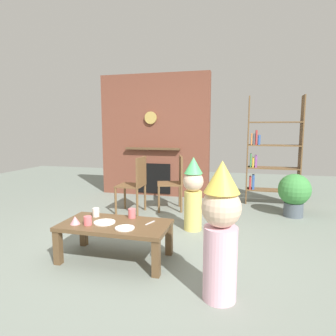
{
  "coord_description": "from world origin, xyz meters",
  "views": [
    {
      "loc": [
        1.01,
        -2.98,
        1.34
      ],
      "look_at": [
        0.15,
        0.4,
        0.87
      ],
      "focal_mm": 31.01,
      "sensor_mm": 36.0,
      "label": 1
    }
  ],
  "objects": [
    {
      "name": "child_with_cone_hat",
      "position": [
        0.88,
        -0.8,
        0.58
      ],
      "size": [
        0.31,
        0.31,
        1.11
      ],
      "rotation": [
        0.0,
        0.0,
        2.75
      ],
      "color": "#EAB2C6",
      "rests_on": "ground_plane"
    },
    {
      "name": "paper_cup_center",
      "position": [
        -0.52,
        -0.19,
        0.43
      ],
      "size": [
        0.07,
        0.07,
        0.09
      ],
      "primitive_type": "cylinder",
      "color": "silver",
      "rests_on": "coffee_table"
    },
    {
      "name": "child_in_pink",
      "position": [
        0.41,
        0.72,
        0.52
      ],
      "size": [
        0.27,
        0.27,
        0.98
      ],
      "rotation": [
        0.0,
        0.0,
        -2.1
      ],
      "color": "#E0CC66",
      "rests_on": "ground_plane"
    },
    {
      "name": "dining_chair_middle",
      "position": [
        -0.03,
        1.61,
        0.51
      ],
      "size": [
        0.5,
        0.5,
        0.9
      ],
      "rotation": [
        0.0,
        0.0,
        3.43
      ],
      "color": "brown",
      "rests_on": "ground_plane"
    },
    {
      "name": "dining_chair_left",
      "position": [
        -0.6,
        1.28,
        0.51
      ],
      "size": [
        0.41,
        0.41,
        0.9
      ],
      "rotation": [
        0.0,
        0.0,
        3.13
      ],
      "color": "brown",
      "rests_on": "ground_plane"
    },
    {
      "name": "potted_plant_tall",
      "position": [
        1.81,
        1.69,
        0.38
      ],
      "size": [
        0.48,
        0.48,
        0.66
      ],
      "color": "#4C5660",
      "rests_on": "ground_plane"
    },
    {
      "name": "birthday_cake_slice",
      "position": [
        -0.6,
        -0.47,
        0.42
      ],
      "size": [
        0.1,
        0.1,
        0.08
      ],
      "primitive_type": "cone",
      "color": "pink",
      "rests_on": "coffee_table"
    },
    {
      "name": "paper_plate_rear",
      "position": [
        -0.06,
        -0.48,
        0.39
      ],
      "size": [
        0.19,
        0.19,
        0.01
      ],
      "primitive_type": "cylinder",
      "color": "white",
      "rests_on": "coffee_table"
    },
    {
      "name": "brick_fireplace_feature",
      "position": [
        -0.69,
        2.6,
        1.19
      ],
      "size": [
        2.2,
        0.28,
        2.4
      ],
      "color": "brown",
      "rests_on": "ground_plane"
    },
    {
      "name": "table_fork",
      "position": [
        0.13,
        -0.26,
        0.39
      ],
      "size": [
        0.07,
        0.15,
        0.01
      ],
      "primitive_type": "cube",
      "rotation": [
        0.0,
        0.0,
        1.23
      ],
      "color": "silver",
      "rests_on": "coffee_table"
    },
    {
      "name": "coffee_table",
      "position": [
        -0.22,
        -0.35,
        0.32
      ],
      "size": [
        1.11,
        0.58,
        0.38
      ],
      "color": "brown",
      "rests_on": "ground_plane"
    },
    {
      "name": "paper_cup_near_right",
      "position": [
        -0.12,
        -0.14,
        0.43
      ],
      "size": [
        0.08,
        0.08,
        0.1
      ],
      "primitive_type": "cylinder",
      "color": "#E5666B",
      "rests_on": "coffee_table"
    },
    {
      "name": "paper_cup_near_left",
      "position": [
        -0.46,
        -0.47,
        0.43
      ],
      "size": [
        0.08,
        0.08,
        0.09
      ],
      "primitive_type": "cylinder",
      "color": "#E5666B",
      "rests_on": "coffee_table"
    },
    {
      "name": "bookshelf",
      "position": [
        1.49,
        2.4,
        0.88
      ],
      "size": [
        0.9,
        0.28,
        1.9
      ],
      "color": "brown",
      "rests_on": "ground_plane"
    },
    {
      "name": "paper_plate_front",
      "position": [
        -0.33,
        -0.37,
        0.39
      ],
      "size": [
        0.22,
        0.22,
        0.01
      ],
      "primitive_type": "cylinder",
      "color": "white",
      "rests_on": "coffee_table"
    },
    {
      "name": "ground_plane",
      "position": [
        0.0,
        0.0,
        0.0
      ],
      "size": [
        12.0,
        12.0,
        0.0
      ],
      "primitive_type": "plane",
      "color": "gray"
    }
  ]
}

